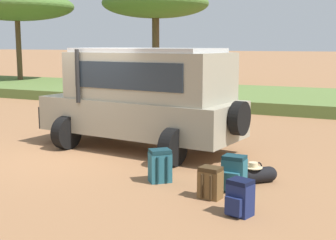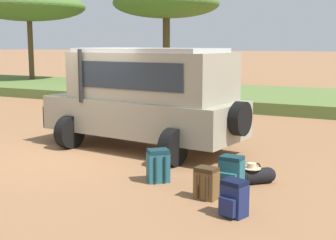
# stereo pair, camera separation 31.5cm
# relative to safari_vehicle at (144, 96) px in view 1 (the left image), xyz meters

# --- Properties ---
(ground_plane) EXTENTS (320.00, 320.00, 0.00)m
(ground_plane) POSITION_rel_safari_vehicle_xyz_m (-0.98, -1.17, -1.29)
(ground_plane) COLOR #936642
(grass_bank) EXTENTS (120.00, 7.00, 0.44)m
(grass_bank) POSITION_rel_safari_vehicle_xyz_m (-0.98, 10.21, -1.07)
(grass_bank) COLOR #5B7538
(grass_bank) RESTS_ON ground_plane
(safari_vehicle) EXTENTS (5.45, 3.09, 2.44)m
(safari_vehicle) POSITION_rel_safari_vehicle_xyz_m (0.00, 0.00, 0.00)
(safari_vehicle) COLOR gray
(safari_vehicle) RESTS_ON ground_plane
(backpack_beside_front_wheel) EXTENTS (0.40, 0.40, 0.64)m
(backpack_beside_front_wheel) POSITION_rel_safari_vehicle_xyz_m (2.98, -2.24, -0.99)
(backpack_beside_front_wheel) COLOR #235B6B
(backpack_beside_front_wheel) RESTS_ON ground_plane
(backpack_cluster_center) EXTENTS (0.39, 0.40, 0.53)m
(backpack_cluster_center) POSITION_rel_safari_vehicle_xyz_m (2.75, -2.75, -1.04)
(backpack_cluster_center) COLOR brown
(backpack_cluster_center) RESTS_ON ground_plane
(backpack_near_rear_wheel) EXTENTS (0.41, 0.43, 0.55)m
(backpack_near_rear_wheel) POSITION_rel_safari_vehicle_xyz_m (3.42, -3.31, -1.03)
(backpack_near_rear_wheel) COLOR navy
(backpack_near_rear_wheel) RESTS_ON ground_plane
(backpack_outermost) EXTENTS (0.49, 0.50, 0.62)m
(backpack_outermost) POSITION_rel_safari_vehicle_xyz_m (1.57, -2.28, -0.99)
(backpack_outermost) COLOR #235B6B
(backpack_outermost) RESTS_ON ground_plane
(duffel_bag_low_black_case) EXTENTS (0.63, 0.62, 0.39)m
(duffel_bag_low_black_case) POSITION_rel_safari_vehicle_xyz_m (3.22, -1.55, -1.14)
(duffel_bag_low_black_case) COLOR black
(duffel_bag_low_black_case) RESTS_ON ground_plane
(acacia_tree_far_left) EXTENTS (6.63, 6.54, 5.52)m
(acacia_tree_far_left) POSITION_rel_safari_vehicle_xyz_m (-14.62, 11.49, 3.38)
(acacia_tree_far_left) COLOR brown
(acacia_tree_far_left) RESTS_ON ground_plane
(acacia_tree_left_mid) EXTENTS (6.37, 6.55, 5.79)m
(acacia_tree_left_mid) POSITION_rel_safari_vehicle_xyz_m (-7.76, 15.78, 3.60)
(acacia_tree_left_mid) COLOR brown
(acacia_tree_left_mid) RESTS_ON ground_plane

